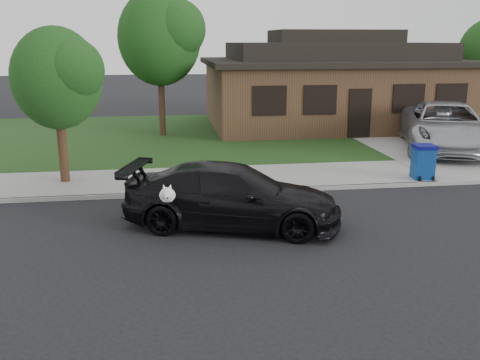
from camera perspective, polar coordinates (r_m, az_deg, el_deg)
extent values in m
plane|color=black|center=(12.82, 12.75, -5.27)|extent=(120.00, 120.00, 0.00)
cube|color=gray|center=(17.35, 6.95, 0.45)|extent=(60.00, 3.00, 0.12)
cube|color=gray|center=(15.95, 8.34, -0.87)|extent=(60.00, 0.12, 0.12)
cube|color=#193814|center=(24.99, 2.20, 4.93)|extent=(60.00, 13.00, 0.13)
cube|color=gray|center=(24.03, 17.78, 3.86)|extent=(4.50, 13.00, 0.14)
imported|color=black|center=(12.58, -0.84, -1.73)|extent=(5.49, 3.49, 1.48)
ellipsoid|color=white|center=(11.51, -7.76, -1.61)|extent=(0.34, 0.40, 0.30)
sphere|color=white|center=(11.26, -7.76, -1.45)|extent=(0.26, 0.26, 0.26)
cube|color=white|center=(11.16, -7.74, -1.85)|extent=(0.09, 0.12, 0.08)
sphere|color=black|center=(11.10, -7.74, -1.94)|extent=(0.04, 0.04, 0.04)
cone|color=white|center=(11.28, -8.12, -0.73)|extent=(0.11, 0.11, 0.14)
cone|color=white|center=(11.28, -7.45, -0.71)|extent=(0.11, 0.11, 0.14)
imported|color=#AEAFB5|center=(22.43, 21.04, 5.38)|extent=(5.09, 7.17, 1.81)
cube|color=navy|center=(17.49, 18.94, 1.69)|extent=(0.64, 0.64, 0.96)
cube|color=#08095E|center=(17.39, 19.08, 3.40)|extent=(0.70, 0.70, 0.11)
cylinder|color=black|center=(17.23, 18.63, 0.14)|extent=(0.07, 0.15, 0.15)
cylinder|color=black|center=(17.43, 19.88, 0.19)|extent=(0.07, 0.15, 0.15)
cube|color=#422B1C|center=(27.68, 9.75, 8.96)|extent=(12.00, 8.00, 3.00)
cube|color=black|center=(27.57, 9.90, 12.32)|extent=(12.60, 8.60, 0.25)
cube|color=black|center=(27.56, 9.94, 13.41)|extent=(10.00, 6.50, 0.80)
cube|color=black|center=(27.55, 10.01, 14.86)|extent=(6.00, 3.50, 0.60)
cube|color=black|center=(23.95, 12.65, 6.98)|extent=(1.00, 0.06, 2.10)
cube|color=black|center=(22.77, 3.17, 8.45)|extent=(1.30, 0.05, 1.10)
cube|color=black|center=(23.30, 8.54, 8.46)|extent=(1.30, 0.05, 1.10)
cube|color=black|center=(24.75, 17.55, 8.30)|extent=(1.30, 0.05, 1.10)
cube|color=black|center=(25.67, 21.62, 8.16)|extent=(1.30, 0.05, 1.10)
cylinder|color=#332114|center=(24.40, -8.32, 7.64)|extent=(0.28, 0.28, 2.48)
ellipsoid|color=#143811|center=(24.22, -8.59, 14.79)|extent=(3.60, 3.60, 4.14)
sphere|color=#26591E|center=(23.69, -6.82, 15.73)|extent=(2.52, 2.52, 2.52)
cylinder|color=#332114|center=(17.02, -18.35, 2.84)|extent=(0.28, 0.28, 1.80)
ellipsoid|color=#143811|center=(16.73, -18.96, 10.23)|extent=(2.60, 2.60, 2.99)
sphere|color=#26591E|center=(16.25, -17.45, 11.15)|extent=(1.82, 1.82, 1.82)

